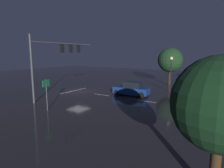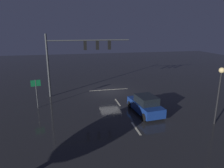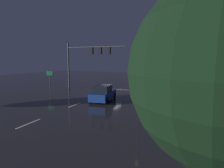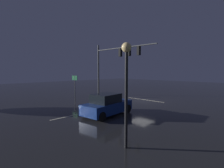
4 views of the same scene
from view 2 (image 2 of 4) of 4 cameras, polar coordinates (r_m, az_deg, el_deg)
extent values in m
plane|color=#232326|center=(25.59, -0.57, -2.09)|extent=(80.00, 80.00, 0.00)
cylinder|color=#383A3D|center=(23.94, -17.29, 4.71)|extent=(0.22, 0.22, 7.05)
cylinder|color=#383A3D|center=(23.67, -6.37, 11.95)|extent=(9.26, 0.14, 0.14)
cube|color=black|center=(23.66, -7.46, 10.53)|extent=(0.32, 0.36, 1.00)
sphere|color=black|center=(23.83, -7.53, 11.33)|extent=(0.20, 0.20, 0.20)
sphere|color=black|center=(23.85, -7.50, 10.57)|extent=(0.20, 0.20, 0.20)
sphere|color=#19F24C|center=(23.88, -7.47, 9.80)|extent=(0.20, 0.20, 0.20)
cube|color=black|center=(23.82, -4.07, 10.65)|extent=(0.32, 0.36, 1.00)
sphere|color=black|center=(23.99, -4.15, 11.45)|extent=(0.20, 0.20, 0.20)
sphere|color=black|center=(24.01, -4.14, 10.68)|extent=(0.20, 0.20, 0.20)
sphere|color=#19F24C|center=(24.04, -4.12, 9.92)|extent=(0.20, 0.20, 0.20)
cube|color=black|center=(24.06, -0.74, 10.73)|extent=(0.32, 0.36, 1.00)
sphere|color=black|center=(24.22, -0.83, 11.52)|extent=(0.20, 0.20, 0.20)
sphere|color=black|center=(24.25, -0.83, 10.77)|extent=(0.20, 0.20, 0.20)
sphere|color=#19F24C|center=(24.27, -0.83, 10.01)|extent=(0.20, 0.20, 0.20)
cube|color=beige|center=(21.89, 1.58, -5.11)|extent=(0.16, 2.20, 0.01)
cube|color=beige|center=(16.62, 6.66, -12.11)|extent=(0.16, 2.20, 0.01)
cube|color=beige|center=(26.31, -0.91, -1.59)|extent=(5.00, 0.16, 0.01)
cube|color=navy|center=(19.34, 9.13, -6.16)|extent=(2.22, 4.46, 0.80)
cube|color=black|center=(18.92, 9.50, -4.28)|extent=(1.80, 2.25, 0.68)
cylinder|color=black|center=(20.45, 4.96, -5.65)|extent=(0.29, 0.70, 0.68)
cylinder|color=black|center=(21.13, 9.18, -5.10)|extent=(0.29, 0.70, 0.68)
cylinder|color=black|center=(17.78, 9.01, -9.10)|extent=(0.29, 0.70, 0.68)
cylinder|color=black|center=(18.56, 13.69, -8.29)|extent=(0.29, 0.70, 0.68)
sphere|color=#F9EFC6|center=(20.86, 4.91, -4.27)|extent=(0.20, 0.20, 0.20)
sphere|color=#F9EFC6|center=(21.38, 8.13, -3.88)|extent=(0.20, 0.20, 0.20)
cylinder|color=black|center=(18.42, 27.22, -3.74)|extent=(0.14, 0.14, 4.31)
sphere|color=#F9D88C|center=(17.87, 28.12, 3.38)|extent=(0.44, 0.44, 0.44)
cylinder|color=#383A3D|center=(21.30, -20.12, -2.59)|extent=(0.09, 0.09, 2.87)
cube|color=#0F6033|center=(21.02, -20.39, 0.23)|extent=(0.89, 0.25, 0.60)
camera|label=1|loc=(15.38, -76.23, -5.81)|focal=30.44mm
camera|label=3|loc=(15.44, 82.01, -10.15)|focal=30.48mm
camera|label=4|loc=(18.43, 51.06, -3.46)|focal=27.31mm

